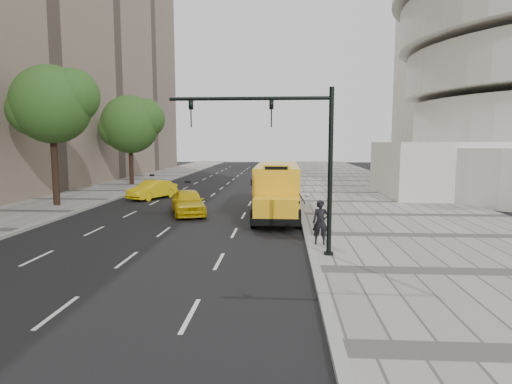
# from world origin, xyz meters

# --- Properties ---
(ground) EXTENTS (140.00, 140.00, 0.00)m
(ground) POSITION_xyz_m (0.00, 0.00, 0.00)
(ground) COLOR black
(ground) RESTS_ON ground
(sidewalk_museum) EXTENTS (12.00, 140.00, 0.15)m
(sidewalk_museum) POSITION_xyz_m (12.00, 0.00, 0.07)
(sidewalk_museum) COLOR gray
(sidewalk_museum) RESTS_ON ground
(sidewalk_far) EXTENTS (6.00, 140.00, 0.15)m
(sidewalk_far) POSITION_xyz_m (-11.00, 0.00, 0.07)
(sidewalk_far) COLOR gray
(sidewalk_far) RESTS_ON ground
(curb_museum) EXTENTS (0.30, 140.00, 0.15)m
(curb_museum) POSITION_xyz_m (6.00, 0.00, 0.07)
(curb_museum) COLOR gray
(curb_museum) RESTS_ON ground
(curb_far) EXTENTS (0.30, 140.00, 0.15)m
(curb_far) POSITION_xyz_m (-8.00, 0.00, 0.07)
(curb_far) COLOR gray
(curb_far) RESTS_ON ground
(tree_b) EXTENTS (5.80, 5.16, 9.46)m
(tree_b) POSITION_xyz_m (-10.40, 2.55, 6.92)
(tree_b) COLOR black
(tree_b) RESTS_ON ground
(tree_c) EXTENTS (6.46, 5.75, 9.03)m
(tree_c) POSITION_xyz_m (-10.39, 17.13, 6.21)
(tree_c) COLOR black
(tree_c) RESTS_ON ground
(school_bus) EXTENTS (2.96, 11.56, 3.19)m
(school_bus) POSITION_xyz_m (4.50, 1.14, 1.76)
(school_bus) COLOR yellow
(school_bus) RESTS_ON ground
(taxi_near) EXTENTS (3.14, 4.90, 1.55)m
(taxi_near) POSITION_xyz_m (-0.89, 0.08, 0.78)
(taxi_near) COLOR #E1BD0C
(taxi_near) RESTS_ON ground
(taxi_far) EXTENTS (3.18, 4.58, 1.43)m
(taxi_far) POSITION_xyz_m (-5.28, 7.14, 0.72)
(taxi_far) COLOR #E1BD0C
(taxi_far) RESTS_ON ground
(pedestrian) EXTENTS (0.68, 0.45, 1.86)m
(pedestrian) POSITION_xyz_m (6.43, -7.66, 1.08)
(pedestrian) COLOR black
(pedestrian) RESTS_ON sidewalk_museum
(traffic_signal) EXTENTS (6.18, 0.36, 6.40)m
(traffic_signal) POSITION_xyz_m (5.19, -9.32, 4.09)
(traffic_signal) COLOR black
(traffic_signal) RESTS_ON ground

